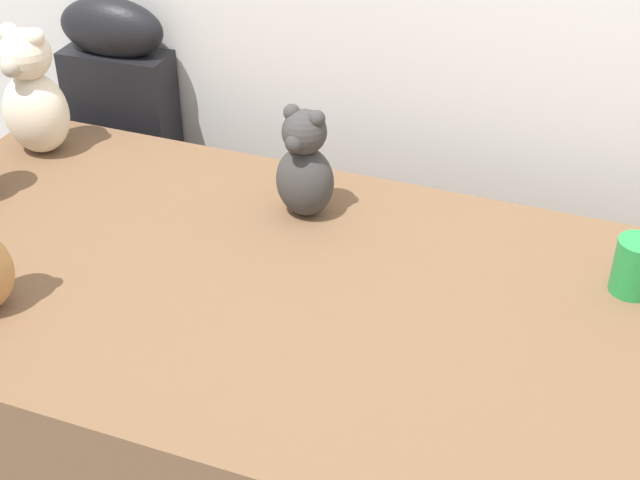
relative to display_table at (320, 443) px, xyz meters
The scene contains 5 objects.
display_table is the anchor object (origin of this frame).
instrument_case 0.98m from the display_table, 143.19° to the left, with size 0.29×0.13×1.07m.
teddy_bear_charcoal 0.58m from the display_table, 117.25° to the left, with size 0.14×0.12×0.24m.
teddy_bear_cream 1.02m from the display_table, 160.22° to the left, with size 0.17×0.14×0.31m.
party_cup_green 0.73m from the display_table, 21.89° to the left, with size 0.08×0.08×0.11m, color #238C3D.
Camera 1 is at (0.48, -1.02, 1.81)m, focal length 51.12 mm.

